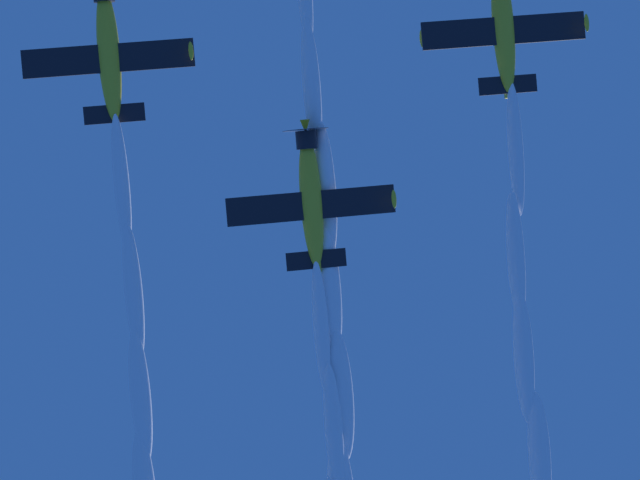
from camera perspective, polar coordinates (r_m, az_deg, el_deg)
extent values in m
ellipsoid|color=gold|center=(79.12, 8.01, 9.20)|extent=(2.00, 7.89, 1.63)
cube|color=black|center=(78.90, 8.03, 9.04)|extent=(9.94, 2.34, 1.44)
ellipsoid|color=gold|center=(79.16, 11.58, 9.29)|extent=(0.39, 1.09, 0.36)
ellipsoid|color=gold|center=(78.94, 4.48, 8.77)|extent=(0.39, 1.09, 0.36)
cube|color=black|center=(78.83, 8.20, 6.73)|extent=(3.59, 1.31, 0.59)
cube|color=gold|center=(79.41, 8.20, 6.64)|extent=(0.39, 1.36, 1.35)
ellipsoid|color=#1E232D|center=(79.65, 7.99, 9.40)|extent=(1.04, 1.85, 0.92)
ellipsoid|color=gold|center=(77.13, -9.21, 8.00)|extent=(1.95, 7.88, 1.48)
cube|color=black|center=(76.92, -9.23, 7.84)|extent=(9.96, 2.34, 1.12)
ellipsoid|color=gold|center=(75.89, -5.66, 8.23)|extent=(0.38, 1.09, 0.33)
ellipsoid|color=gold|center=(78.24, -12.68, 7.43)|extent=(0.38, 1.09, 0.33)
cube|color=black|center=(76.88, -8.98, 5.47)|extent=(3.60, 1.31, 0.47)
cube|color=gold|center=(77.45, -8.86, 5.40)|extent=(0.35, 1.34, 1.34)
ellipsoid|color=#1E232D|center=(77.64, -9.14, 8.23)|extent=(1.01, 1.84, 0.87)
ellipsoid|color=gold|center=(75.91, -0.38, 1.70)|extent=(2.01, 7.87, 1.47)
cylinder|color=black|center=(75.93, -0.60, 4.40)|extent=(1.47, 1.18, 1.42)
cone|color=yellow|center=(75.95, -0.65, 4.97)|extent=(0.72, 0.88, 0.68)
cylinder|color=#3F3F47|center=(75.95, -0.64, 4.84)|extent=(3.07, 0.30, 3.08)
cube|color=black|center=(75.72, -0.39, 1.52)|extent=(9.90, 2.33, 1.66)
ellipsoid|color=gold|center=(75.11, 3.25, 1.80)|extent=(0.40, 1.08, 0.34)
ellipsoid|color=gold|center=(76.64, -3.96, 1.24)|extent=(0.40, 1.08, 0.34)
cube|color=black|center=(76.11, -0.17, -0.86)|extent=(3.58, 1.30, 0.66)
cube|color=gold|center=(76.70, -0.10, -0.89)|extent=(0.42, 1.34, 1.32)
ellipsoid|color=#1E232D|center=(76.39, -0.35, 1.98)|extent=(1.05, 1.84, 0.90)
ellipsoid|color=white|center=(76.93, -0.37, 6.72)|extent=(1.61, 8.11, 1.27)
ellipsoid|color=white|center=(76.69, 0.26, 2.24)|extent=(1.75, 8.13, 1.41)
ellipsoid|color=white|center=(77.01, 0.43, -2.21)|extent=(1.89, 8.14, 1.55)
ellipsoid|color=white|center=(77.70, 0.92, -6.79)|extent=(2.04, 8.16, 1.70)
ellipsoid|color=white|center=(78.77, 8.55, 3.95)|extent=(1.46, 8.10, 1.12)
ellipsoid|color=white|center=(78.67, 8.56, -0.75)|extent=(1.61, 8.11, 1.27)
ellipsoid|color=white|center=(79.26, 8.90, -5.09)|extent=(1.75, 8.13, 1.41)
ellipsoid|color=white|center=(80.65, 9.57, -9.33)|extent=(1.89, 8.14, 1.55)
ellipsoid|color=white|center=(76.49, -8.66, 2.49)|extent=(1.46, 8.10, 1.12)
ellipsoid|color=white|center=(76.64, -8.14, -2.28)|extent=(1.61, 8.11, 1.27)
ellipsoid|color=white|center=(77.28, -7.84, -6.80)|extent=(1.75, 8.13, 1.41)
ellipsoid|color=white|center=(76.41, 0.06, -3.89)|extent=(1.46, 8.10, 1.12)
ellipsoid|color=white|center=(77.07, 0.61, -8.32)|extent=(1.61, 8.11, 1.27)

